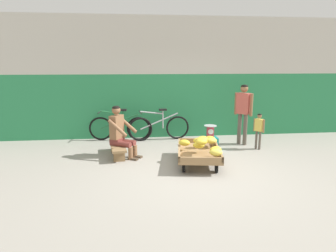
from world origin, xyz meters
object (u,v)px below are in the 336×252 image
Objects in this scene: customer_adult at (243,108)px; weighing_scale at (210,131)px; banana_cart at (199,152)px; low_bench at (118,147)px; bicycle_near_left at (120,128)px; plastic_crate at (210,143)px; customer_child at (259,127)px; bicycle_far_left at (159,127)px; shopping_bag at (212,151)px; vendor_seated at (120,132)px.

weighing_scale is at bearing -158.87° from customer_adult.
banana_cart is at bearing -116.51° from weighing_scale.
banana_cart is at bearing -22.58° from low_bench.
plastic_crate is at bearing -26.73° from bicycle_near_left.
plastic_crate is 1.20× the size of weighing_scale.
low_bench is 3.38m from customer_child.
banana_cart is 2.08m from customer_adult.
banana_cart is 0.94× the size of bicycle_near_left.
low_bench is 3.27m from customer_adult.
bicycle_far_left is at bearing 162.15° from customer_adult.
bicycle_far_left reaches higher than shopping_bag.
low_bench is at bearing -168.43° from customer_adult.
shopping_bag is (2.12, -1.61, -0.23)m from bicycle_near_left.
vendor_seated is 1.46m from bicycle_near_left.
vendor_seated reaches higher than shopping_bag.
bicycle_near_left is at bearing 160.03° from customer_child.
bicycle_far_left reaches higher than banana_cart.
weighing_scale is (2.12, 0.33, -0.11)m from vendor_seated.
customer_child is at bearing -5.47° from weighing_scale.
bicycle_far_left is (1.06, -0.09, 0.00)m from bicycle_near_left.
customer_child reaches higher than weighing_scale.
banana_cart reaches higher than low_bench.
customer_child is (0.23, -0.47, -0.41)m from customer_adult.
customer_child is at bearing -19.97° from bicycle_near_left.
plastic_crate is at bearing 90.00° from weighing_scale.
customer_child is (3.28, 0.21, -0.03)m from vendor_seated.
vendor_seated is 0.75× the size of customer_adult.
customer_child is at bearing 17.24° from shopping_bag.
customer_adult is (3.14, -0.75, 0.60)m from bicycle_near_left.
vendor_seated is 3.17× the size of plastic_crate.
shopping_bag is at bearing -162.76° from customer_child.
bicycle_far_left is (0.97, 1.35, -0.21)m from vendor_seated.
plastic_crate is 0.22× the size of bicycle_far_left.
bicycle_far_left reaches higher than plastic_crate.
bicycle_near_left is 3.28m from customer_adult.
banana_cart is 2.72m from bicycle_near_left.
shopping_bag is at bearing 50.23° from banana_cart.
vendor_seated is 3.80× the size of weighing_scale.
vendor_seated is 2.09m from shopping_bag.
weighing_scale is at bearing 63.49° from banana_cart.
bicycle_far_left is at bearing 153.75° from customer_child.
banana_cart is at bearing -136.56° from customer_adult.
low_bench is 0.74× the size of customer_adult.
vendor_seated is 0.69× the size of bicycle_near_left.
customer_child is at bearing 3.75° from vendor_seated.
bicycle_near_left is at bearing 175.37° from bicycle_far_left.
customer_adult is at bearing 116.36° from customer_child.
bicycle_far_left is 2.26m from customer_adult.
banana_cart is 6.46× the size of shopping_bag.
bicycle_near_left is 1.08× the size of customer_adult.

